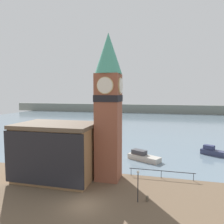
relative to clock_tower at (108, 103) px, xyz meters
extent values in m
plane|color=brown|center=(-0.70, -7.81, -10.75)|extent=(160.00, 160.00, 0.00)
cube|color=slate|center=(-0.70, 62.32, -10.75)|extent=(160.00, 120.00, 0.00)
cube|color=gray|center=(-0.70, 102.32, -8.25)|extent=(180.00, 3.00, 5.00)
cube|color=#232328|center=(7.26, 2.07, -9.70)|extent=(9.32, 0.08, 0.08)
cylinder|color=#232328|center=(2.91, 2.07, -10.23)|extent=(0.07, 0.07, 1.05)
cylinder|color=#232328|center=(7.26, 2.07, -10.23)|extent=(0.07, 0.07, 1.05)
cylinder|color=#232328|center=(11.62, 2.07, -10.23)|extent=(0.07, 0.07, 1.05)
cube|color=brown|center=(-0.01, 0.01, -3.38)|extent=(3.23, 3.23, 14.73)
cube|color=black|center=(-0.01, 0.01, 0.65)|extent=(3.35, 3.35, 0.90)
cylinder|color=tan|center=(-0.01, -1.67, 2.37)|extent=(2.24, 0.12, 2.24)
cylinder|color=silver|center=(-0.01, -1.75, 2.37)|extent=(2.03, 0.12, 2.03)
cylinder|color=tan|center=(1.67, 0.01, 2.37)|extent=(0.12, 2.24, 2.24)
cylinder|color=silver|center=(1.75, 0.01, 2.37)|extent=(0.12, 2.03, 2.03)
cone|color=teal|center=(-0.01, 0.01, 6.72)|extent=(3.71, 3.71, 5.48)
cube|color=#9E754C|center=(-7.21, -1.48, -7.05)|extent=(10.52, 7.00, 7.40)
cube|color=brown|center=(-7.21, -1.48, -3.10)|extent=(10.92, 7.40, 0.50)
cube|color=#232328|center=(-7.21, -5.13, -6.91)|extent=(11.02, 0.30, 6.81)
cube|color=#B7B2A8|center=(4.07, 9.67, -10.30)|extent=(6.25, 4.51, 0.90)
cube|color=#38383D|center=(3.11, 10.16, -9.45)|extent=(2.99, 2.44, 0.80)
cube|color=#333856|center=(16.81, 16.23, -10.25)|extent=(4.65, 3.63, 1.01)
cube|color=navy|center=(16.12, 16.62, -9.33)|extent=(2.26, 1.98, 0.82)
cylinder|color=brown|center=(5.89, -5.21, -10.51)|extent=(0.32, 0.32, 0.48)
sphere|color=brown|center=(5.89, -5.21, -10.27)|extent=(0.33, 0.33, 0.33)
cylinder|color=black|center=(4.88, -5.66, -9.06)|extent=(0.10, 0.10, 3.38)
sphere|color=silver|center=(4.88, -5.66, -7.28)|extent=(0.32, 0.32, 0.32)
camera|label=1|loc=(7.75, -29.02, 1.46)|focal=35.00mm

